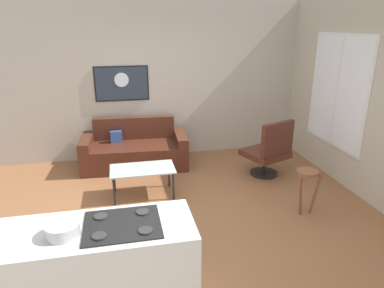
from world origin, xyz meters
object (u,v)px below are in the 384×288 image
coffee_table (143,171)px  mixing_bowl (63,230)px  bar_stool (307,181)px  armchair (269,151)px  wall_painting (122,84)px  couch (135,151)px

coffee_table → mixing_bowl: 2.41m
coffee_table → bar_stool: 2.25m
armchair → wall_painting: bearing=149.0°
bar_stool → mixing_bowl: bearing=-155.1°
armchair → wall_painting: wall_painting is taller
couch → bar_stool: bearing=-44.9°
armchair → mixing_bowl: bearing=-138.4°
coffee_table → wall_painting: (-0.20, 1.60, 1.00)m
bar_stool → wall_painting: size_ratio=0.64×
bar_stool → wall_painting: (-2.25, 2.54, 0.93)m
wall_painting → bar_stool: bearing=-48.4°
couch → bar_stool: 2.98m
bar_stool → coffee_table: bearing=155.6°
wall_painting → couch: bearing=-71.7°
bar_stool → mixing_bowl: (-2.79, -1.29, 0.48)m
armchair → bar_stool: bearing=-90.2°
bar_stool → armchair: bearing=89.8°
bar_stool → wall_painting: wall_painting is taller
couch → wall_painting: size_ratio=1.95×
coffee_table → bar_stool: size_ratio=1.51×
armchair → bar_stool: 1.18m
mixing_bowl → wall_painting: 3.89m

